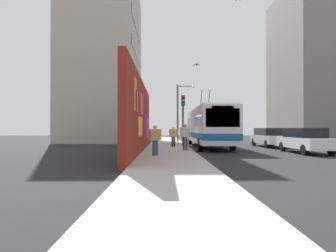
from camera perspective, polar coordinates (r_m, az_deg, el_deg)
ground_plane at (r=20.90m, az=4.35°, el=-4.76°), size 80.00×80.00×0.00m
sidewalk_slab at (r=20.81m, az=-0.06°, el=-4.57°), size 48.00×3.20×0.15m
graffiti_wall at (r=17.20m, az=-5.74°, el=1.76°), size 14.72×0.32×4.47m
building_far_left at (r=35.70m, az=-12.92°, el=12.43°), size 12.91×7.91×19.06m
building_far_right at (r=42.13m, az=26.36°, el=10.94°), size 11.47×6.38×19.72m
city_bus at (r=23.45m, az=8.20°, el=0.08°), size 11.79×2.55×4.99m
parked_car_white at (r=19.52m, az=26.24°, el=-2.56°), size 4.53×1.79×1.58m
parked_car_silver at (r=24.90m, az=20.08°, el=-2.12°), size 4.86×1.84×1.58m
pedestrian_midblock at (r=21.23m, az=1.10°, el=-1.83°), size 0.22×0.64×1.57m
pedestrian_near_wall at (r=14.36m, az=-2.66°, el=-2.44°), size 0.22×0.65×1.58m
pedestrian_at_curb at (r=18.25m, az=3.54°, el=-1.76°), size 0.23×0.68×1.70m
traffic_light at (r=22.35m, az=3.10°, el=2.96°), size 0.49×0.28×4.08m
street_lamp at (r=29.38m, az=2.44°, el=3.61°), size 0.44×1.89×6.02m
flying_pigeons at (r=21.49m, az=9.29°, el=17.61°), size 6.40×2.30×2.88m
curbside_puddle at (r=19.04m, az=6.67°, el=-5.17°), size 1.32×1.32×0.00m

